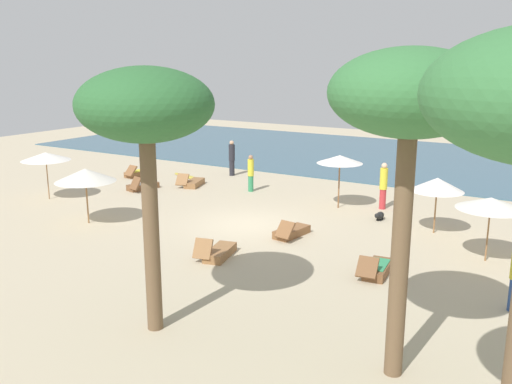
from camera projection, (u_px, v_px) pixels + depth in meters
name	position (u px, v px, depth m)	size (l,w,h in m)	color
ground_plane	(248.00, 225.00, 21.03)	(60.00, 60.00, 0.00)	#BCAD8E
ocean_water	(390.00, 158.00, 35.16)	(48.00, 16.00, 0.06)	#3D6075
umbrella_0	(340.00, 159.00, 22.94)	(1.90, 1.90, 2.24)	brown
umbrella_1	(491.00, 203.00, 16.82)	(2.06, 2.06, 2.02)	olive
umbrella_2	(85.00, 175.00, 20.81)	(2.27, 2.27, 2.12)	olive
umbrella_3	(46.00, 156.00, 24.44)	(2.13, 2.13, 2.11)	olive
umbrella_4	(437.00, 185.00, 19.62)	(1.88, 1.88, 2.03)	olive
lounger_0	(142.00, 186.00, 26.64)	(0.98, 1.74, 0.74)	brown
lounger_1	(291.00, 232.00, 19.58)	(0.83, 1.75, 0.70)	brown
lounger_2	(218.00, 252.00, 17.52)	(0.95, 1.73, 0.74)	olive
lounger_3	(377.00, 269.00, 16.11)	(0.77, 1.76, 0.67)	brown
lounger_4	(193.00, 183.00, 27.36)	(1.09, 1.79, 0.68)	olive
lounger_5	(138.00, 173.00, 29.65)	(0.82, 1.76, 0.68)	brown
person_1	(383.00, 185.00, 23.01)	(0.36, 0.36, 1.96)	#BF3338
person_2	(251.00, 173.00, 26.12)	(0.33, 0.33, 1.74)	#338C59
person_3	(232.00, 158.00, 29.68)	(0.46, 0.46, 1.89)	#26262D
palm_1	(146.00, 110.00, 11.77)	(2.95, 2.95, 5.97)	brown
palm_2	(410.00, 100.00, 9.83)	(2.94, 2.94, 6.33)	brown
dog	(380.00, 216.00, 21.59)	(0.33, 0.70, 0.32)	black
surfboard	(187.00, 176.00, 29.56)	(2.32, 1.19, 0.07)	gold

